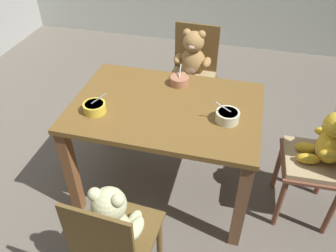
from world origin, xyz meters
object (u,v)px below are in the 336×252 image
(teddy_chair_near_front, at_px, (114,228))
(teddy_chair_far_center, at_px, (192,67))
(dining_table, at_px, (166,121))
(teddy_chair_near_right, at_px, (324,152))
(porridge_bowl_terracotta_far_center, at_px, (179,81))
(porridge_bowl_cream_near_right, at_px, (227,116))
(porridge_bowl_yellow_near_left, at_px, (95,107))

(teddy_chair_near_front, distance_m, teddy_chair_far_center, 1.62)
(dining_table, xyz_separation_m, teddy_chair_near_front, (-0.05, -0.81, -0.05))
(dining_table, bearing_deg, teddy_chair_near_front, -93.65)
(teddy_chair_near_right, relative_size, porridge_bowl_terracotta_far_center, 6.36)
(dining_table, relative_size, porridge_bowl_terracotta_far_center, 8.83)
(dining_table, distance_m, teddy_chair_near_front, 0.81)
(dining_table, height_order, teddy_chair_near_right, teddy_chair_near_right)
(teddy_chair_far_center, distance_m, teddy_chair_near_right, 1.25)
(porridge_bowl_cream_near_right, bearing_deg, porridge_bowl_terracotta_far_center, 138.00)
(porridge_bowl_yellow_near_left, xyz_separation_m, porridge_bowl_cream_near_right, (0.79, 0.11, 0.00))
(teddy_chair_near_front, xyz_separation_m, teddy_chair_near_right, (1.04, 0.83, -0.01))
(teddy_chair_near_right, bearing_deg, teddy_chair_far_center, -40.89)
(porridge_bowl_cream_near_right, bearing_deg, teddy_chair_near_right, 8.10)
(teddy_chair_near_front, xyz_separation_m, porridge_bowl_yellow_near_left, (-0.35, 0.64, 0.21))
(teddy_chair_near_front, xyz_separation_m, porridge_bowl_cream_near_right, (0.44, 0.74, 0.21))
(teddy_chair_far_center, bearing_deg, teddy_chair_near_front, 0.06)
(porridge_bowl_terracotta_far_center, bearing_deg, porridge_bowl_cream_near_right, -42.00)
(teddy_chair_near_front, xyz_separation_m, porridge_bowl_terracotta_far_center, (0.08, 1.07, 0.21))
(teddy_chair_near_front, relative_size, porridge_bowl_cream_near_right, 5.68)
(dining_table, relative_size, teddy_chair_near_front, 1.40)
(dining_table, bearing_deg, teddy_chair_far_center, 88.88)
(porridge_bowl_terracotta_far_center, bearing_deg, teddy_chair_far_center, 91.20)
(teddy_chair_near_right, bearing_deg, teddy_chair_near_front, 36.62)
(teddy_chair_near_front, height_order, teddy_chair_near_right, teddy_chair_near_right)
(teddy_chair_near_front, bearing_deg, porridge_bowl_yellow_near_left, 32.33)
(teddy_chair_far_center, height_order, porridge_bowl_cream_near_right, teddy_chair_far_center)
(porridge_bowl_terracotta_far_center, bearing_deg, dining_table, -96.01)
(porridge_bowl_terracotta_far_center, bearing_deg, teddy_chair_near_right, -13.97)
(teddy_chair_near_front, bearing_deg, dining_table, -0.07)
(dining_table, distance_m, porridge_bowl_cream_near_right, 0.42)
(dining_table, bearing_deg, teddy_chair_near_right, 1.12)
(teddy_chair_near_right, bearing_deg, porridge_bowl_terracotta_far_center, -15.95)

